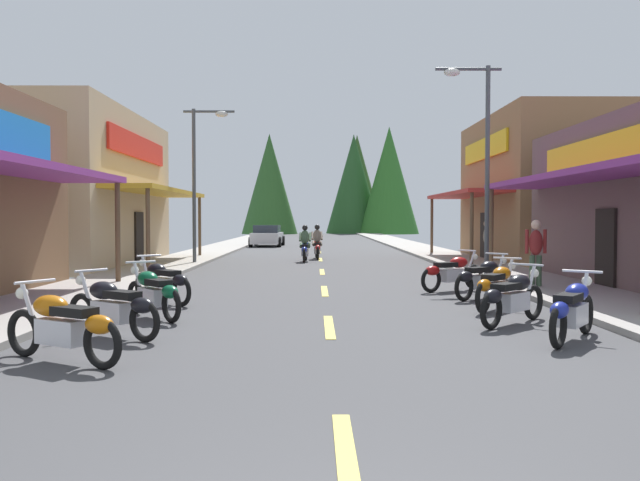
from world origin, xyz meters
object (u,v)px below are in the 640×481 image
motorcycle_parked_left_3 (162,281)px  pedestrian_browsing (487,241)px  motorcycle_parked_left_1 (113,306)px  motorcycle_parked_right_2 (497,286)px  streetlamp_right (478,142)px  motorcycle_parked_right_0 (572,309)px  motorcycle_parked_left_2 (153,292)px  motorcycle_parked_right_3 (483,278)px  streetlamp_left (201,164)px  motorcycle_parked_right_4 (452,272)px  motorcycle_parked_left_0 (63,325)px  parked_car_curbside (267,236)px  motorcycle_parked_right_1 (513,297)px  rider_cruising_trailing (317,245)px  pedestrian_by_shop (536,249)px  rider_cruising_lead (305,246)px

motorcycle_parked_left_3 → pedestrian_browsing: pedestrian_browsing is taller
motorcycle_parked_left_1 → motorcycle_parked_right_2: bearing=-121.0°
streetlamp_right → motorcycle_parked_right_0: bearing=-96.2°
motorcycle_parked_left_2 → motorcycle_parked_right_3: bearing=-106.2°
streetlamp_left → motorcycle_parked_right_4: 12.74m
streetlamp_right → motorcycle_parked_right_3: bearing=-102.4°
streetlamp_right → motorcycle_parked_left_0: bearing=-125.0°
streetlamp_left → motorcycle_parked_right_2: streetlamp_left is taller
streetlamp_right → parked_car_curbside: 25.05m
pedestrian_browsing → parked_car_curbside: (-9.36, 19.81, -0.35)m
motorcycle_parked_right_3 → pedestrian_browsing: (2.34, 8.63, 0.55)m
motorcycle_parked_right_3 → parked_car_curbside: parked_car_curbside is taller
motorcycle_parked_left_2 → motorcycle_parked_right_1: bearing=-135.9°
rider_cruising_trailing → parked_car_curbside: bearing=11.2°
pedestrian_by_shop → streetlamp_right: bearing=-175.9°
motorcycle_parked_right_1 → pedestrian_by_shop: (2.18, 5.29, 0.57)m
streetlamp_left → pedestrian_browsing: streetlamp_left is taller
motorcycle_parked_left_2 → pedestrian_by_shop: size_ratio=0.95×
pedestrian_by_shop → pedestrian_browsing: bearing=168.5°
motorcycle_parked_right_3 → motorcycle_parked_left_3: (-7.17, -0.77, 0.00)m
motorcycle_parked_left_0 → motorcycle_parked_left_1: bearing=-62.2°
pedestrian_by_shop → pedestrian_browsing: pedestrian_by_shop is taller
streetlamp_left → rider_cruising_lead: 5.62m
motorcycle_parked_left_0 → streetlamp_right: bearing=-94.5°
motorcycle_parked_left_2 → pedestrian_by_shop: (8.60, 4.53, 0.57)m
streetlamp_right → motorcycle_parked_right_2: (-1.28, -6.80, -3.69)m
streetlamp_left → motorcycle_parked_right_3: bearing=-52.7°
streetlamp_left → motorcycle_parked_right_2: size_ratio=3.48×
streetlamp_left → motorcycle_parked_right_4: size_ratio=3.32×
streetlamp_left → motorcycle_parked_left_3: streetlamp_left is taller
motorcycle_parked_right_1 → motorcycle_parked_right_3: bearing=38.1°
motorcycle_parked_right_4 → pedestrian_browsing: bearing=35.8°
motorcycle_parked_right_2 → motorcycle_parked_right_4: (-0.20, 3.41, 0.00)m
motorcycle_parked_right_0 → motorcycle_parked_left_1: same height
streetlamp_right → motorcycle_parked_left_2: size_ratio=3.76×
pedestrian_by_shop → motorcycle_parked_right_3: bearing=-53.9°
rider_cruising_trailing → pedestrian_browsing: bearing=-137.8°
motorcycle_parked_right_2 → pedestrian_browsing: bearing=23.6°
motorcycle_parked_left_3 → motorcycle_parked_left_1: bearing=137.0°
motorcycle_parked_right_3 → motorcycle_parked_right_0: bearing=-130.8°
motorcycle_parked_left_3 → motorcycle_parked_right_4: bearing=-116.2°
parked_car_curbside → motorcycle_parked_right_3: bearing=-164.3°
pedestrian_browsing → pedestrian_by_shop: bearing=102.7°
rider_cruising_lead → pedestrian_browsing: size_ratio=1.21×
motorcycle_parked_right_3 → motorcycle_parked_left_0: (-7.08, -6.65, 0.00)m
motorcycle_parked_right_1 → motorcycle_parked_right_0: bearing=-119.9°
motorcycle_parked_left_0 → streetlamp_left: bearing=-55.4°
motorcycle_parked_left_2 → pedestrian_browsing: bearing=-77.7°
motorcycle_parked_left_1 → streetlamp_right: bearing=-94.5°
motorcycle_parked_left_3 → rider_cruising_lead: size_ratio=0.75×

